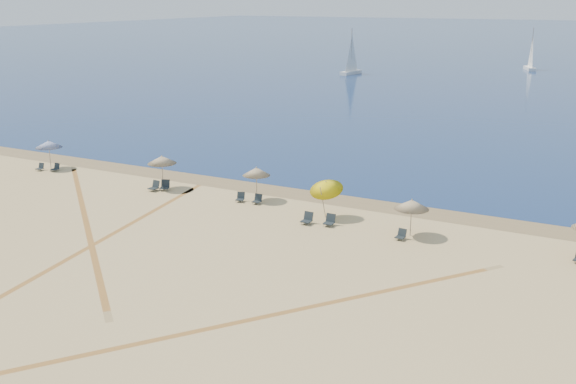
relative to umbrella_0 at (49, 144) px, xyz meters
name	(u,v)px	position (x,y,z in m)	size (l,w,h in m)	color
ground	(54,352)	(22.24, -21.16, -2.01)	(160.00, 160.00, 0.00)	tan
ocean	(574,39)	(22.24, 203.84, -2.00)	(500.00, 500.00, 0.00)	#0C2151
wet_sand	(314,195)	(22.24, 2.84, -2.00)	(500.00, 500.00, 0.00)	olive
umbrella_0	(49,144)	(0.00, 0.00, 0.00)	(2.11, 2.11, 2.35)	gray
umbrella_1	(162,160)	(11.73, -0.54, 0.13)	(2.07, 2.08, 2.48)	gray
umbrella_2	(256,172)	(19.19, 0.08, 0.01)	(1.87, 1.87, 2.35)	gray
umbrella_3	(326,186)	(24.92, -1.23, 0.06)	(2.10, 2.15, 2.73)	gray
umbrella_4	(412,204)	(30.67, -1.99, -0.10)	(2.01, 2.01, 2.25)	gray
chair_0	(40,167)	(-0.26, -0.85, -1.75)	(0.52, 0.60, 0.59)	black
chair_1	(56,168)	(0.98, -0.42, -1.73)	(0.51, 0.60, 0.62)	black
chair_2	(155,186)	(11.52, -1.28, -1.69)	(0.66, 0.76, 0.72)	black
chair_3	(165,186)	(12.10, -0.82, -1.68)	(0.83, 0.89, 0.73)	black
chair_4	(240,197)	(18.37, -0.72, -1.73)	(0.66, 0.72, 0.63)	black
chair_5	(257,200)	(19.64, -0.61, -1.72)	(0.55, 0.64, 0.64)	black
chair_6	(307,219)	(24.41, -2.79, -1.69)	(0.62, 0.72, 0.72)	black
chair_7	(330,221)	(25.77, -2.49, -1.69)	(0.60, 0.70, 0.71)	black
chair_8	(401,235)	(30.38, -2.81, -1.74)	(0.58, 0.65, 0.61)	black
sailboat_1	(351,60)	(-4.16, 74.81, 0.44)	(2.20, 5.59, 8.10)	white
sailboat_2	(531,57)	(23.35, 97.28, 0.37)	(3.02, 5.43, 7.86)	white
tire_tracks	(131,254)	(18.13, -11.76, -2.00)	(55.80, 47.50, 0.00)	tan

